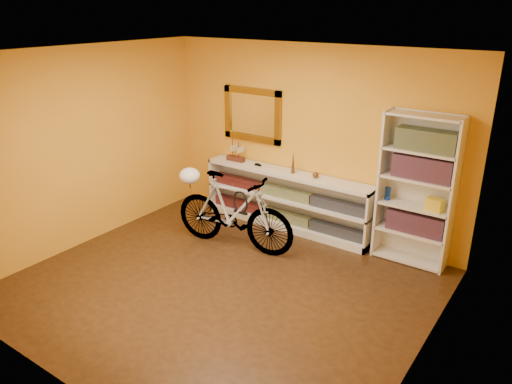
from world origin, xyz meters
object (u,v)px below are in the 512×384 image
Objects in this scene: bicycle at (234,212)px; helmet at (190,176)px; console_unit at (286,200)px; bookcase at (416,191)px.

bicycle is 0.78m from helmet.
console_unit is at bearing 49.02° from helmet.
bicycle is at bearing 7.63° from helmet.
helmet reaches higher than console_unit.
bookcase is 2.30m from bicycle.
bookcase reaches higher than bicycle.
helmet is at bearing -130.98° from console_unit.
bicycle is 6.10× the size of helmet.
helmet is (-0.90, -1.03, 0.48)m from console_unit.
console_unit is at bearing -21.47° from bicycle.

